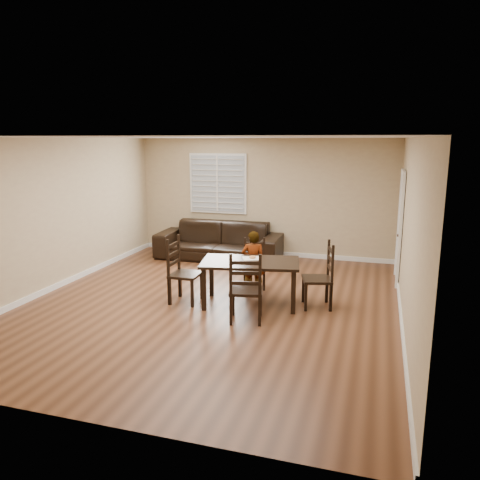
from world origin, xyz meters
name	(u,v)px	position (x,y,z in m)	size (l,w,h in m)	color
ground	(212,303)	(0.00, 0.00, 0.00)	(7.00, 7.00, 0.00)	brown
room	(217,194)	(0.04, 0.18, 1.81)	(6.04, 7.04, 2.72)	tan
dining_table	(250,266)	(0.62, 0.14, 0.65)	(1.70, 1.16, 0.74)	black
chair_near	(254,264)	(0.43, 1.11, 0.41)	(0.49, 0.47, 0.90)	black
chair_far	(246,292)	(0.78, -0.69, 0.49)	(0.57, 0.55, 1.08)	black
chair_left	(178,272)	(-0.57, -0.06, 0.50)	(0.47, 0.50, 1.10)	black
chair_right	(325,278)	(1.81, 0.37, 0.49)	(0.56, 0.58, 1.08)	black
child	(253,262)	(0.51, 0.70, 0.56)	(0.41, 0.27, 1.12)	gray
napkin	(251,258)	(0.59, 0.31, 0.74)	(0.28, 0.28, 0.00)	silver
donut	(252,257)	(0.61, 0.32, 0.76)	(0.11, 0.11, 0.04)	#C28045
sofa	(219,241)	(-0.88, 2.86, 0.41)	(2.81, 1.10, 0.82)	black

